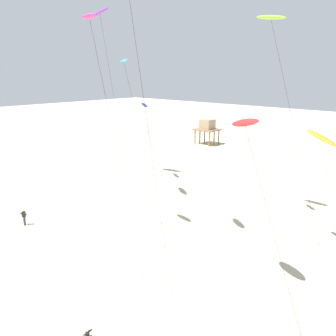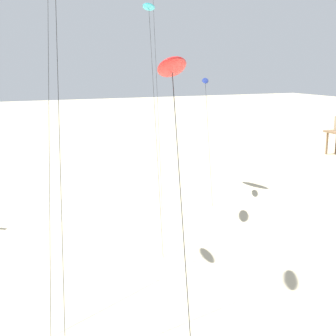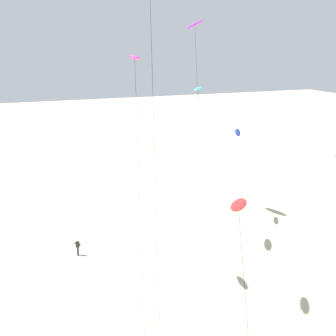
# 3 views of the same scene
# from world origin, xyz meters

# --- Properties ---
(kite_red) EXTENTS (6.86, 2.64, 12.26)m
(kite_red) POSITION_xyz_m (15.13, 8.14, 11.66)
(kite_red) COLOR red
(kite_red) RESTS_ON ground
(kite_navy) EXTENTS (4.75, 1.81, 10.73)m
(kite_navy) POSITION_xyz_m (-7.92, 21.71, 10.32)
(kite_navy) COLOR navy
(kite_navy) RESTS_ON ground
(kite_cyan) EXTENTS (8.63, 3.13, 16.06)m
(kite_cyan) POSITION_xyz_m (-3.54, 14.72, 15.62)
(kite_cyan) COLOR #33BFE0
(kite_cyan) RESTS_ON ground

